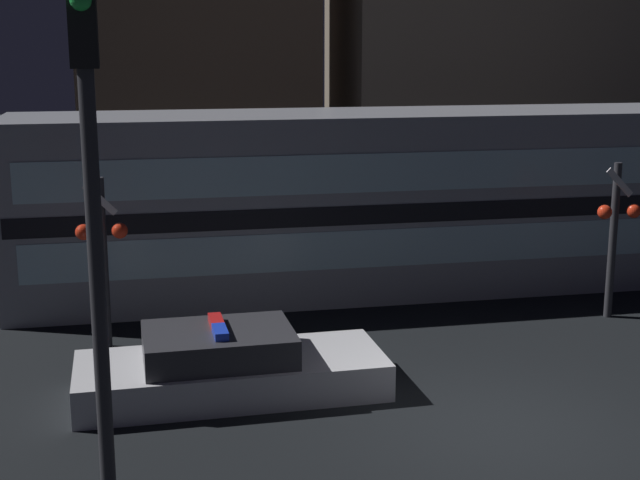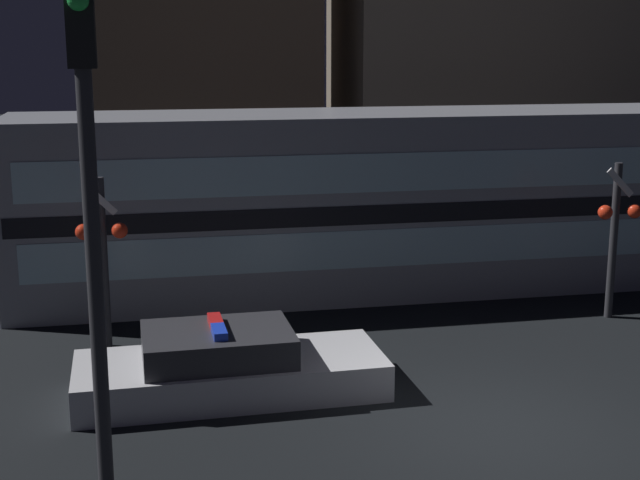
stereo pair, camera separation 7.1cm
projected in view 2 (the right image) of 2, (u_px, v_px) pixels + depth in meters
The scene contains 8 objects.
ground_plane at pixel (495, 427), 12.47m from camera, with size 120.00×120.00×0.00m, color black.
train at pixel (383, 201), 19.30m from camera, with size 15.67×3.09×3.83m.
police_car at pixel (227, 367), 13.58m from camera, with size 4.72×1.91×1.14m.
crossing_signal_near at pixel (616, 229), 17.04m from camera, with size 0.88×0.37×3.04m.
crossing_signal_far at pixel (103, 250), 15.35m from camera, with size 0.88×0.37×3.03m.
traffic_light_corner at pixel (90, 200), 9.84m from camera, with size 0.30×0.46×5.89m.
building_left at pixel (197, 65), 25.72m from camera, with size 6.59×4.41×9.24m.
building_center at pixel (490, 78), 27.62m from camera, with size 9.39×4.88×8.35m.
Camera 2 is at (-4.72, -10.88, 5.26)m, focal length 50.00 mm.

